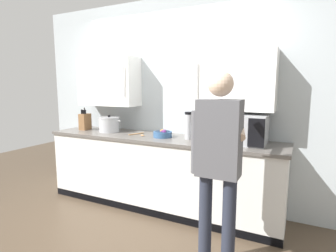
% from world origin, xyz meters
% --- Properties ---
extents(ground_plane, '(9.25, 9.25, 0.00)m').
position_xyz_m(ground_plane, '(0.00, 0.00, 0.00)').
color(ground_plane, '#4C3D2D').
extents(back_wall_tiled, '(4.18, 0.44, 2.67)m').
position_xyz_m(back_wall_tiled, '(-0.00, 1.00, 1.40)').
color(back_wall_tiled, '#B2BCC1').
rests_on(back_wall_tiled, ground_plane).
extents(counter_unit, '(3.04, 0.65, 0.91)m').
position_xyz_m(counter_unit, '(0.00, 0.69, 0.46)').
color(counter_unit, white).
rests_on(counter_unit, ground_plane).
extents(microwave_oven, '(0.59, 0.78, 0.32)m').
position_xyz_m(microwave_oven, '(0.95, 0.72, 1.07)').
color(microwave_oven, '#B7BABF').
rests_on(microwave_oven, counter_unit).
extents(stock_pot, '(0.38, 0.28, 0.23)m').
position_xyz_m(stock_pot, '(-0.79, 0.71, 1.02)').
color(stock_pot, '#B7BABF').
rests_on(stock_pot, counter_unit).
extents(thermos_flask, '(0.09, 0.09, 0.33)m').
position_xyz_m(thermos_flask, '(0.39, 0.70, 1.08)').
color(thermos_flask, '#B7BABF').
rests_on(thermos_flask, counter_unit).
extents(wooden_spoon, '(0.22, 0.21, 0.02)m').
position_xyz_m(wooden_spoon, '(-0.27, 0.66, 0.92)').
color(wooden_spoon, tan).
rests_on(wooden_spoon, counter_unit).
extents(knife_block, '(0.11, 0.15, 0.32)m').
position_xyz_m(knife_block, '(-1.21, 0.70, 1.03)').
color(knife_block, brown).
rests_on(knife_block, counter_unit).
extents(fruit_bowl, '(0.23, 0.23, 0.10)m').
position_xyz_m(fruit_bowl, '(0.06, 0.68, 0.96)').
color(fruit_bowl, '#335684').
rests_on(fruit_bowl, counter_unit).
extents(person_figure, '(0.44, 0.65, 1.65)m').
position_xyz_m(person_figure, '(1.00, -0.15, 0.99)').
color(person_figure, '#282D3D').
rests_on(person_figure, ground_plane).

